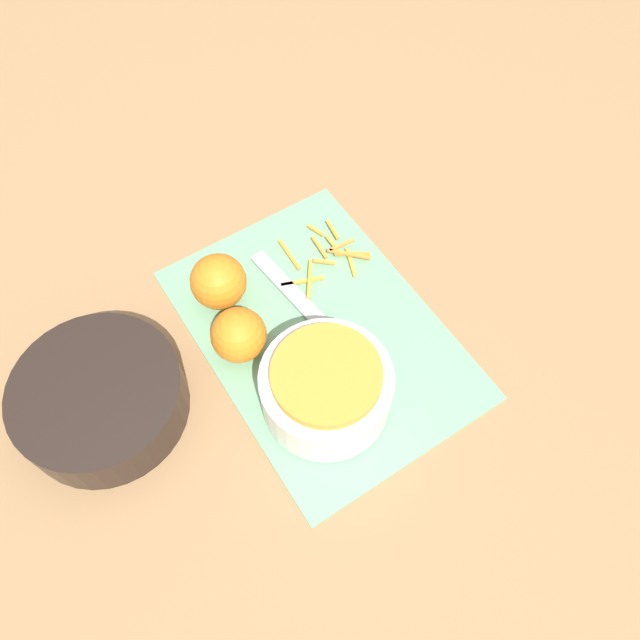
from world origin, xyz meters
name	(u,v)px	position (x,y,z in m)	size (l,w,h in m)	color
ground_plane	(320,333)	(0.00, 0.00, 0.00)	(4.00, 4.00, 0.00)	#9E754C
cutting_board	(320,332)	(0.00, 0.00, 0.00)	(0.43, 0.30, 0.01)	#75AD84
bowl_speckled	(326,387)	(-0.09, 0.05, 0.05)	(0.16, 0.16, 0.09)	silver
bowl_dark	(101,399)	(0.05, 0.29, 0.03)	(0.21, 0.21, 0.07)	black
knife	(334,333)	(-0.02, -0.01, 0.01)	(0.26, 0.05, 0.02)	#232328
orange_left	(218,282)	(0.12, 0.09, 0.04)	(0.08, 0.08, 0.08)	orange
orange_right	(239,335)	(0.04, 0.10, 0.04)	(0.07, 0.07, 0.07)	orange
peel_pile	(326,256)	(0.10, -0.07, 0.01)	(0.12, 0.14, 0.01)	#F99C35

